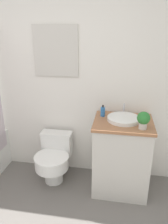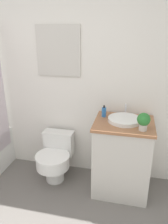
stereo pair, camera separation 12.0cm
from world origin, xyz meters
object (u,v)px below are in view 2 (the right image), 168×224
(toilet, at_px, (55,157))
(sink, at_px, (124,120))
(potted_plant, at_px, (144,121))
(soap_bottle, at_px, (104,112))

(toilet, relative_size, sink, 1.50)
(sink, relative_size, potted_plant, 2.17)
(potted_plant, bearing_deg, sink, 135.72)
(potted_plant, bearing_deg, soap_bottle, 147.34)
(sink, distance_m, soap_bottle, 0.26)
(toilet, xyz_separation_m, soap_bottle, (0.58, 0.10, 0.62))
(soap_bottle, bearing_deg, sink, -20.51)
(toilet, bearing_deg, sink, 0.43)
(soap_bottle, relative_size, potted_plant, 0.73)
(soap_bottle, height_order, potted_plant, potted_plant)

